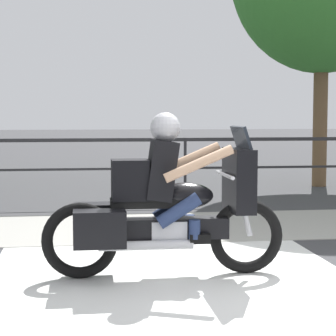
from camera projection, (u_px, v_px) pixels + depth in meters
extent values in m
plane|color=#38383A|center=(282.00, 290.00, 5.82)|extent=(120.00, 120.00, 0.00)
cube|color=#99968E|center=(209.00, 225.00, 9.18)|extent=(44.00, 2.40, 0.01)
cube|color=silver|center=(183.00, 300.00, 5.50)|extent=(3.49, 6.00, 0.01)
cube|color=#232326|center=(185.00, 140.00, 11.21)|extent=(36.00, 0.04, 0.06)
cube|color=#232326|center=(185.00, 168.00, 11.25)|extent=(36.00, 0.03, 0.04)
cylinder|color=#232326|center=(185.00, 171.00, 11.25)|extent=(0.05, 0.05, 1.16)
torus|color=black|center=(246.00, 236.00, 6.42)|extent=(0.73, 0.11, 0.73)
torus|color=black|center=(80.00, 241.00, 6.21)|extent=(0.73, 0.11, 0.73)
cube|color=black|center=(165.00, 228.00, 6.31)|extent=(1.23, 0.22, 0.20)
cube|color=silver|center=(168.00, 233.00, 6.32)|extent=(0.34, 0.26, 0.26)
ellipsoid|color=black|center=(184.00, 196.00, 6.31)|extent=(0.56, 0.30, 0.26)
cube|color=black|center=(148.00, 203.00, 6.27)|extent=(0.71, 0.28, 0.08)
cube|color=black|center=(239.00, 180.00, 6.37)|extent=(0.20, 0.64, 0.61)
cube|color=#1E232B|center=(241.00, 138.00, 6.33)|extent=(0.10, 0.54, 0.24)
cylinder|color=silver|center=(225.00, 175.00, 6.34)|extent=(0.04, 0.70, 0.04)
cylinder|color=silver|center=(146.00, 245.00, 6.14)|extent=(0.89, 0.09, 0.09)
cube|color=black|center=(100.00, 229.00, 5.99)|extent=(0.48, 0.28, 0.34)
cube|color=black|center=(98.00, 220.00, 6.46)|extent=(0.48, 0.28, 0.34)
cylinder|color=silver|center=(244.00, 208.00, 6.40)|extent=(0.19, 0.06, 0.56)
cube|color=black|center=(161.00, 170.00, 6.26)|extent=(0.32, 0.36, 0.59)
sphere|color=tan|center=(165.00, 130.00, 6.23)|extent=(0.23, 0.23, 0.23)
sphere|color=#B7B7BC|center=(165.00, 127.00, 6.23)|extent=(0.29, 0.29, 0.29)
cylinder|color=navy|center=(179.00, 211.00, 6.16)|extent=(0.44, 0.13, 0.34)
cylinder|color=navy|center=(195.00, 229.00, 6.19)|extent=(0.11, 0.11, 0.18)
cube|color=black|center=(200.00, 239.00, 6.21)|extent=(0.20, 0.10, 0.09)
cylinder|color=navy|center=(174.00, 206.00, 6.46)|extent=(0.44, 0.13, 0.34)
cylinder|color=navy|center=(189.00, 224.00, 6.49)|extent=(0.11, 0.11, 0.18)
cube|color=black|center=(194.00, 233.00, 6.50)|extent=(0.20, 0.10, 0.09)
cylinder|color=tan|center=(199.00, 164.00, 6.00)|extent=(0.66, 0.09, 0.35)
cylinder|color=tan|center=(188.00, 159.00, 6.59)|extent=(0.66, 0.09, 0.35)
cube|color=black|center=(130.00, 180.00, 6.23)|extent=(0.35, 0.31, 0.39)
cylinder|color=brown|center=(320.00, 118.00, 14.09)|extent=(0.31, 0.31, 2.97)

